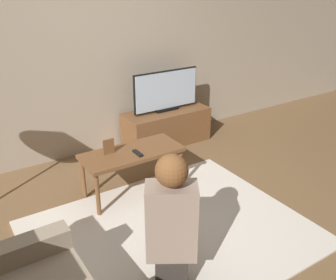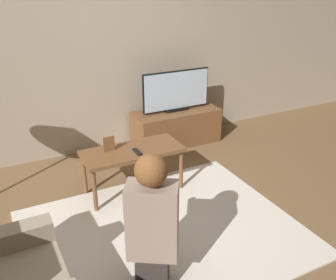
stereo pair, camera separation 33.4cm
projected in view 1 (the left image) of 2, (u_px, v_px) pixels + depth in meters
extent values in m
plane|color=brown|center=(171.00, 233.00, 3.20)|extent=(10.00, 10.00, 0.00)
cube|color=tan|center=(77.00, 46.00, 4.15)|extent=(10.00, 0.06, 2.60)
cube|color=silver|center=(171.00, 233.00, 3.20)|extent=(2.27, 1.81, 0.02)
cube|color=brown|center=(166.00, 127.00, 4.84)|extent=(1.11, 0.45, 0.44)
cube|color=black|center=(166.00, 109.00, 4.74)|extent=(0.30, 0.08, 0.04)
cube|color=black|center=(166.00, 90.00, 4.65)|extent=(0.90, 0.03, 0.49)
cube|color=silver|center=(166.00, 90.00, 4.64)|extent=(0.87, 0.04, 0.46)
cube|color=brown|center=(132.00, 153.00, 3.61)|extent=(0.98, 0.43, 0.04)
cylinder|color=brown|center=(98.00, 195.00, 3.35)|extent=(0.04, 0.04, 0.43)
cylinder|color=brown|center=(180.00, 170.00, 3.79)|extent=(0.04, 0.04, 0.43)
cylinder|color=brown|center=(83.00, 179.00, 3.62)|extent=(0.04, 0.04, 0.43)
cylinder|color=brown|center=(162.00, 156.00, 4.06)|extent=(0.04, 0.04, 0.43)
cube|color=#332D28|center=(171.00, 262.00, 2.61)|extent=(0.31, 0.32, 0.14)
cube|color=gray|center=(171.00, 221.00, 2.47)|extent=(0.39, 0.35, 0.54)
sphere|color=tan|center=(172.00, 171.00, 2.32)|extent=(0.21, 0.21, 0.21)
sphere|color=brown|center=(172.00, 171.00, 2.29)|extent=(0.21, 0.21, 0.21)
cube|color=black|center=(170.00, 188.00, 2.80)|extent=(0.13, 0.11, 0.04)
cylinder|color=gray|center=(185.00, 197.00, 2.69)|extent=(0.22, 0.29, 0.07)
cylinder|color=gray|center=(156.00, 197.00, 2.69)|extent=(0.22, 0.29, 0.07)
cube|color=brown|center=(109.00, 147.00, 3.52)|extent=(0.11, 0.01, 0.15)
cube|color=black|center=(138.00, 153.00, 3.54)|extent=(0.04, 0.15, 0.02)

